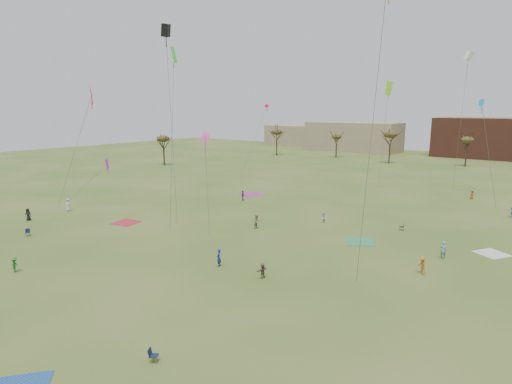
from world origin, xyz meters
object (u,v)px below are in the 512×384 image
Objects in this scene: camp_chair_left at (28,234)px; flyer_near_center at (15,265)px; flyer_near_right at (219,258)px; camp_chair_right at (402,228)px; camp_chair_center at (154,358)px; flyer_near_left at (68,205)px.

flyer_near_center is at bearing -87.38° from camp_chair_left.
camp_chair_right is (9.87, 22.79, -0.60)m from flyer_near_right.
flyer_near_right reaches higher than camp_chair_left.
camp_chair_right is at bearing -17.55° from camp_chair_left.
camp_chair_center is at bearing -15.37° from camp_chair_right.
flyer_near_right is 1.98× the size of camp_chair_left.
flyer_near_left is 1.08× the size of flyer_near_right.
flyer_near_right is at bearing -4.28° from camp_chair_center.
flyer_near_left is 1.30× the size of flyer_near_center.
flyer_near_right is at bearing -52.20° from flyer_near_left.
flyer_near_right is 24.84m from camp_chair_right.
flyer_near_left is at bearing -116.83° from flyer_near_right.
flyer_near_left is at bearing -76.41° from camp_chair_right.
flyer_near_center is (18.54, -15.46, -0.22)m from flyer_near_left.
flyer_near_right is at bearing -34.88° from camp_chair_right.
camp_chair_left is at bearing -96.65° from flyer_near_right.
flyer_near_center is 21.38m from camp_chair_center.
flyer_near_left is 24.14m from flyer_near_center.
flyer_near_left reaches higher than camp_chair_left.
flyer_near_left is 12.45m from camp_chair_left.
flyer_near_right reaches higher than camp_chair_center.
camp_chair_left is at bearing 44.80° from camp_chair_center.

